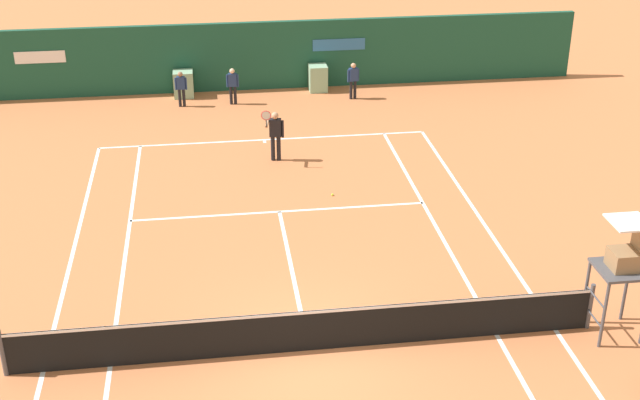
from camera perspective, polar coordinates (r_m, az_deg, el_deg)
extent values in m
plane|color=#C67042|center=(17.83, -0.75, -9.97)|extent=(80.00, 80.00, 0.00)
cube|color=white|center=(28.11, -3.74, 4.03)|extent=(10.60, 0.10, 0.01)
cube|color=white|center=(18.09, -17.97, -10.83)|extent=(0.10, 23.40, 0.01)
cube|color=white|center=(17.88, -13.81, -10.70)|extent=(0.10, 23.40, 0.01)
cube|color=white|center=(18.64, 11.68, -8.78)|extent=(0.10, 23.40, 0.01)
cube|color=white|center=(19.09, 15.41, -8.34)|extent=(0.10, 23.40, 0.01)
cube|color=white|center=(23.29, -2.72, -0.78)|extent=(8.00, 0.10, 0.01)
cube|color=white|center=(20.49, -1.87, -4.76)|extent=(0.10, 6.40, 0.01)
cube|color=white|center=(27.97, -3.71, 3.92)|extent=(0.10, 0.24, 0.01)
cylinder|color=#4C4C51|center=(17.94, -20.42, -9.50)|extent=(0.10, 0.10, 1.07)
cylinder|color=#4C4C51|center=(19.07, 17.55, -6.77)|extent=(0.10, 0.10, 1.07)
cube|color=black|center=(17.55, -0.76, -8.71)|extent=(12.00, 0.03, 0.95)
cube|color=white|center=(17.30, -0.77, -7.50)|extent=(12.00, 0.04, 0.06)
cube|color=#194C38|center=(32.70, -4.53, 9.55)|extent=(25.00, 0.24, 2.58)
cube|color=#2D6BA8|center=(32.81, 1.27, 10.31)|extent=(2.00, 0.02, 0.44)
cube|color=white|center=(32.98, -18.16, 9.03)|extent=(1.80, 0.02, 0.44)
cube|color=#8CB793|center=(32.38, -9.09, 7.64)|extent=(0.72, 0.70, 0.97)
cube|color=#8CB793|center=(32.63, -0.14, 8.13)|extent=(0.67, 0.70, 0.99)
cylinder|color=#47474C|center=(18.42, 18.40, -7.31)|extent=(0.07, 0.07, 1.52)
cylinder|color=#47474C|center=(19.10, 17.28, -5.88)|extent=(0.07, 0.07, 1.52)
cylinder|color=#47474C|center=(19.48, 19.70, -5.61)|extent=(0.07, 0.07, 1.52)
cylinder|color=#47474C|center=(18.92, 17.71, -7.37)|extent=(0.04, 0.81, 0.04)
cylinder|color=#47474C|center=(18.68, 17.89, -6.19)|extent=(0.04, 0.81, 0.04)
cube|color=#47474C|center=(18.55, 19.42, -4.36)|extent=(1.00, 1.00, 0.06)
cube|color=olive|center=(18.44, 19.52, -3.74)|extent=(0.52, 0.56, 0.40)
cube|color=olive|center=(18.40, 20.50, -2.65)|extent=(0.06, 0.56, 0.45)
cube|color=white|center=(18.06, 19.92, -1.40)|extent=(0.76, 0.80, 0.04)
cylinder|color=black|center=(26.38, -2.77, 3.47)|extent=(0.13, 0.13, 0.79)
cylinder|color=black|center=(26.39, -3.16, 3.47)|extent=(0.13, 0.13, 0.79)
cube|color=black|center=(26.13, -3.00, 4.84)|extent=(0.39, 0.25, 0.56)
sphere|color=tan|center=(26.00, -3.02, 5.64)|extent=(0.22, 0.22, 0.22)
cylinder|color=black|center=(26.13, -2.51, 4.76)|extent=(0.08, 0.08, 0.54)
cylinder|color=tan|center=(25.82, -3.54, 5.10)|extent=(0.17, 0.54, 0.08)
cylinder|color=black|center=(25.53, -3.60, 5.12)|extent=(0.03, 0.03, 0.22)
torus|color=#DB3838|center=(25.45, -3.62, 5.65)|extent=(0.30, 0.07, 0.30)
cylinder|color=silver|center=(25.45, -3.62, 5.65)|extent=(0.26, 0.05, 0.26)
cylinder|color=black|center=(31.83, 2.34, 7.37)|extent=(0.11, 0.11, 0.69)
cylinder|color=black|center=(31.78, 2.08, 7.34)|extent=(0.11, 0.11, 0.69)
cube|color=navy|center=(31.63, 2.23, 8.36)|extent=(0.34, 0.23, 0.48)
sphere|color=tan|center=(31.53, 2.24, 8.94)|extent=(0.19, 0.19, 0.19)
cylinder|color=navy|center=(31.70, 2.56, 8.33)|extent=(0.07, 0.07, 0.46)
cylinder|color=navy|center=(31.57, 1.90, 8.27)|extent=(0.07, 0.07, 0.46)
cylinder|color=black|center=(31.37, -5.67, 6.97)|extent=(0.11, 0.11, 0.68)
cylinder|color=black|center=(31.38, -5.95, 6.96)|extent=(0.11, 0.11, 0.68)
cube|color=navy|center=(31.19, -5.86, 7.97)|extent=(0.32, 0.19, 0.47)
sphere|color=beige|center=(31.09, -5.88, 8.55)|extent=(0.19, 0.19, 0.19)
cylinder|color=navy|center=(31.20, -5.51, 7.92)|extent=(0.07, 0.07, 0.46)
cylinder|color=navy|center=(31.21, -6.20, 7.90)|extent=(0.07, 0.07, 0.46)
cylinder|color=black|center=(31.37, -9.06, 6.75)|extent=(0.11, 0.11, 0.66)
cylinder|color=black|center=(31.39, -9.33, 6.74)|extent=(0.11, 0.11, 0.66)
cube|color=navy|center=(31.20, -9.26, 7.71)|extent=(0.30, 0.18, 0.46)
sphere|color=#8C664C|center=(31.11, -9.31, 8.27)|extent=(0.18, 0.18, 0.18)
cylinder|color=navy|center=(31.20, -8.92, 7.67)|extent=(0.07, 0.07, 0.44)
cylinder|color=navy|center=(31.23, -9.60, 7.64)|extent=(0.07, 0.07, 0.44)
sphere|color=#CCE033|center=(24.16, 0.83, 0.36)|extent=(0.07, 0.07, 0.07)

